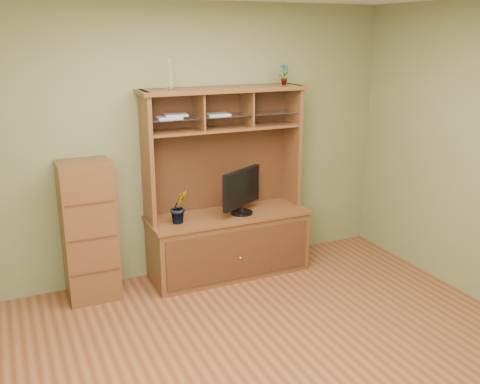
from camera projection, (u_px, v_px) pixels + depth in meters
room at (280, 196)px, 3.57m from camera, size 4.54×4.04×2.74m
media_hutch at (227, 225)px, 5.45m from camera, size 1.66×0.61×1.90m
monitor at (242, 191)px, 5.33m from camera, size 0.52×0.33×0.46m
orchid_plant at (179, 207)px, 5.09m from camera, size 0.19×0.16×0.32m
top_plant at (284, 74)px, 5.36m from camera, size 0.12×0.09×0.22m
reed_diffuser at (170, 77)px, 4.89m from camera, size 0.06×0.06×0.28m
magazines at (187, 116)px, 5.05m from camera, size 0.72×0.19×0.04m
side_cabinet at (89, 231)px, 4.91m from camera, size 0.47×0.42×1.30m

